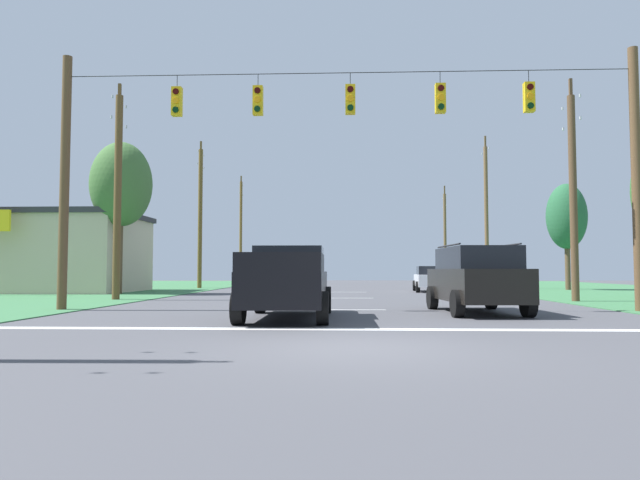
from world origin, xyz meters
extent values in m
plane|color=#47474C|center=(0.00, 0.00, 0.00)|extent=(120.00, 120.00, 0.00)
cube|color=white|center=(0.00, 2.85, 0.00)|extent=(16.08, 0.45, 0.01)
cube|color=white|center=(0.00, 8.85, 0.00)|extent=(2.50, 0.15, 0.01)
cube|color=white|center=(0.00, 16.38, 0.00)|extent=(2.50, 0.15, 0.01)
cube|color=white|center=(0.00, 23.34, 0.00)|extent=(2.50, 0.15, 0.01)
cylinder|color=brown|center=(-9.23, 8.28, 4.18)|extent=(0.30, 0.30, 8.35)
cylinder|color=brown|center=(9.07, 8.28, 4.18)|extent=(0.30, 0.30, 8.35)
cylinder|color=black|center=(-0.08, 8.28, 7.67)|extent=(18.29, 0.02, 0.02)
cylinder|color=black|center=(-5.55, 8.28, 7.47)|extent=(0.02, 0.02, 0.40)
cube|color=yellow|center=(-5.55, 8.28, 6.79)|extent=(0.32, 0.24, 0.95)
cylinder|color=#310503|center=(-5.55, 8.14, 7.08)|extent=(0.20, 0.04, 0.20)
cylinder|color=orange|center=(-5.55, 8.14, 6.78)|extent=(0.20, 0.04, 0.20)
cylinder|color=black|center=(-5.55, 8.14, 6.48)|extent=(0.20, 0.04, 0.20)
cylinder|color=black|center=(-2.89, 8.28, 7.47)|extent=(0.02, 0.02, 0.40)
cube|color=yellow|center=(-2.89, 8.28, 6.79)|extent=(0.32, 0.24, 0.95)
cylinder|color=#310503|center=(-2.89, 8.14, 7.08)|extent=(0.20, 0.04, 0.20)
cylinder|color=orange|center=(-2.89, 8.14, 6.78)|extent=(0.20, 0.04, 0.20)
cylinder|color=black|center=(-2.89, 8.14, 6.48)|extent=(0.20, 0.04, 0.20)
cylinder|color=black|center=(0.11, 8.28, 7.47)|extent=(0.02, 0.02, 0.40)
cube|color=yellow|center=(0.11, 8.28, 6.79)|extent=(0.32, 0.24, 0.95)
cylinder|color=#310503|center=(0.11, 8.14, 7.08)|extent=(0.20, 0.04, 0.20)
cylinder|color=orange|center=(0.11, 8.14, 6.78)|extent=(0.20, 0.04, 0.20)
cylinder|color=black|center=(0.11, 8.14, 6.48)|extent=(0.20, 0.04, 0.20)
cylinder|color=black|center=(2.99, 8.28, 7.47)|extent=(0.02, 0.02, 0.40)
cube|color=yellow|center=(2.99, 8.28, 6.79)|extent=(0.32, 0.24, 0.95)
cylinder|color=#310503|center=(2.99, 8.14, 7.08)|extent=(0.20, 0.04, 0.20)
cylinder|color=orange|center=(2.99, 8.14, 6.78)|extent=(0.20, 0.04, 0.20)
cylinder|color=black|center=(2.99, 8.14, 6.48)|extent=(0.20, 0.04, 0.20)
cylinder|color=black|center=(5.80, 8.28, 7.47)|extent=(0.02, 0.02, 0.40)
cube|color=yellow|center=(5.80, 8.28, 6.79)|extent=(0.32, 0.24, 0.95)
cylinder|color=#310503|center=(5.80, 8.14, 7.08)|extent=(0.20, 0.04, 0.20)
cylinder|color=orange|center=(5.80, 8.14, 6.78)|extent=(0.20, 0.04, 0.20)
cylinder|color=black|center=(5.80, 8.14, 6.48)|extent=(0.20, 0.04, 0.20)
cube|color=black|center=(-1.63, 5.57, 0.82)|extent=(2.03, 5.41, 0.85)
cube|color=black|center=(-1.64, 6.22, 1.60)|extent=(1.86, 1.91, 0.70)
cube|color=black|center=(-2.57, 4.21, 1.48)|extent=(0.11, 2.38, 0.45)
cube|color=black|center=(-0.69, 4.22, 1.48)|extent=(0.11, 2.38, 0.45)
cube|color=black|center=(-1.62, 2.92, 1.48)|extent=(1.96, 0.11, 0.45)
cylinder|color=black|center=(-2.64, 7.40, 0.40)|extent=(0.28, 0.80, 0.80)
cylinder|color=black|center=(-0.64, 7.41, 0.40)|extent=(0.28, 0.80, 0.80)
cylinder|color=black|center=(-2.62, 3.73, 0.40)|extent=(0.28, 0.80, 0.80)
cylinder|color=black|center=(-0.62, 3.74, 0.40)|extent=(0.28, 0.80, 0.80)
cube|color=black|center=(3.88, 7.69, 0.85)|extent=(2.19, 4.89, 0.95)
cube|color=black|center=(3.89, 7.54, 1.66)|extent=(1.96, 3.29, 0.65)
cylinder|color=black|center=(3.04, 7.49, 2.03)|extent=(0.19, 2.72, 0.05)
cylinder|color=black|center=(4.74, 7.58, 2.03)|extent=(0.19, 2.72, 0.05)
cylinder|color=black|center=(2.82, 9.27, 0.38)|extent=(0.30, 0.77, 0.76)
cylinder|color=black|center=(4.77, 9.36, 0.38)|extent=(0.30, 0.77, 0.76)
cylinder|color=black|center=(2.99, 6.01, 0.38)|extent=(0.30, 0.77, 0.76)
cylinder|color=black|center=(4.93, 6.10, 0.38)|extent=(0.30, 0.77, 0.76)
cube|color=silver|center=(5.15, 24.19, 0.67)|extent=(2.07, 4.40, 0.70)
cube|color=black|center=(5.15, 24.19, 1.27)|extent=(1.75, 2.20, 0.50)
cylinder|color=black|center=(5.96, 22.72, 0.32)|extent=(0.26, 0.65, 0.64)
cylinder|color=black|center=(4.16, 22.83, 0.32)|extent=(0.26, 0.65, 0.64)
cylinder|color=black|center=(6.14, 25.55, 0.32)|extent=(0.26, 0.65, 0.64)
cylinder|color=black|center=(4.34, 25.66, 0.32)|extent=(0.26, 0.65, 0.64)
cylinder|color=brown|center=(9.34, 13.75, 4.26)|extent=(0.30, 0.30, 8.53)
cube|color=brown|center=(9.34, 13.75, 8.13)|extent=(0.12, 0.12, 2.23)
cylinder|color=#B2B7BC|center=(9.34, 14.65, 8.25)|extent=(0.08, 0.08, 0.12)
cylinder|color=#B2B7BC|center=(9.34, 12.86, 8.25)|extent=(0.08, 0.08, 0.12)
cube|color=brown|center=(9.34, 13.75, 7.23)|extent=(0.12, 0.12, 2.17)
cylinder|color=#B2B7BC|center=(9.34, 14.62, 7.35)|extent=(0.08, 0.08, 0.12)
cylinder|color=#B2B7BC|center=(9.34, 12.88, 7.35)|extent=(0.08, 0.08, 0.12)
cylinder|color=brown|center=(9.64, 28.82, 4.86)|extent=(0.26, 0.26, 9.73)
cube|color=brown|center=(9.64, 28.82, 9.33)|extent=(0.12, 0.12, 2.30)
cylinder|color=#B2B7BC|center=(9.64, 29.74, 9.45)|extent=(0.08, 0.08, 0.12)
cylinder|color=#B2B7BC|center=(9.64, 27.90, 9.45)|extent=(0.08, 0.08, 0.12)
cylinder|color=brown|center=(9.60, 43.99, 4.27)|extent=(0.27, 0.27, 8.54)
cube|color=brown|center=(9.60, 43.99, 8.14)|extent=(0.12, 0.12, 2.37)
cylinder|color=#B2B7BC|center=(9.60, 44.94, 8.26)|extent=(0.08, 0.08, 0.12)
cylinder|color=#B2B7BC|center=(9.60, 43.05, 8.26)|extent=(0.08, 0.08, 0.12)
cube|color=brown|center=(9.60, 43.99, 7.24)|extent=(0.12, 0.12, 2.14)
cylinder|color=#B2B7BC|center=(9.60, 44.85, 7.36)|extent=(0.08, 0.08, 0.12)
cylinder|color=#B2B7BC|center=(9.60, 43.14, 7.36)|extent=(0.08, 0.08, 0.12)
cylinder|color=brown|center=(-9.93, 14.32, 4.48)|extent=(0.32, 0.32, 8.96)
cube|color=brown|center=(-9.93, 14.32, 8.56)|extent=(0.12, 0.12, 1.85)
cylinder|color=#B2B7BC|center=(-9.93, 15.06, 8.68)|extent=(0.08, 0.08, 0.12)
cylinder|color=#B2B7BC|center=(-9.93, 13.57, 8.68)|extent=(0.08, 0.08, 0.12)
cube|color=brown|center=(-9.93, 14.32, 7.66)|extent=(0.12, 0.12, 2.04)
cylinder|color=#B2B7BC|center=(-9.93, 15.13, 7.78)|extent=(0.08, 0.08, 0.12)
cylinder|color=#B2B7BC|center=(-9.93, 13.50, 7.78)|extent=(0.08, 0.08, 0.12)
cylinder|color=brown|center=(-10.20, 29.45, 4.93)|extent=(0.30, 0.30, 9.85)
cube|color=brown|center=(-10.20, 29.45, 9.45)|extent=(0.12, 0.12, 1.98)
cylinder|color=#B2B7BC|center=(-10.20, 30.24, 9.57)|extent=(0.08, 0.08, 0.12)
cylinder|color=#B2B7BC|center=(-10.20, 28.66, 9.57)|extent=(0.08, 0.08, 0.12)
cube|color=brown|center=(-10.20, 29.45, 8.55)|extent=(0.12, 0.12, 2.17)
cylinder|color=#B2B7BC|center=(-10.20, 30.32, 8.67)|extent=(0.08, 0.08, 0.12)
cylinder|color=#B2B7BC|center=(-10.20, 28.58, 8.67)|extent=(0.08, 0.08, 0.12)
cylinder|color=brown|center=(-9.85, 43.31, 4.87)|extent=(0.26, 0.26, 9.74)
cube|color=brown|center=(-9.85, 43.31, 9.34)|extent=(0.12, 0.12, 1.91)
cylinder|color=#B2B7BC|center=(-9.85, 44.08, 9.46)|extent=(0.08, 0.08, 0.12)
cylinder|color=#B2B7BC|center=(-9.85, 42.55, 9.46)|extent=(0.08, 0.08, 0.12)
cube|color=brown|center=(-9.85, 43.31, 8.44)|extent=(0.12, 0.12, 2.19)
cylinder|color=#B2B7BC|center=(-9.85, 44.19, 8.56)|extent=(0.08, 0.08, 0.12)
cylinder|color=#B2B7BC|center=(-9.85, 42.44, 8.56)|extent=(0.08, 0.08, 0.12)
cylinder|color=brown|center=(-12.12, 20.10, 2.34)|extent=(0.28, 0.28, 4.68)
ellipsoid|color=#406833|center=(-12.12, 20.10, 5.94)|extent=(3.27, 3.27, 4.58)
cylinder|color=brown|center=(14.27, 26.94, 1.79)|extent=(0.33, 0.33, 3.59)
ellipsoid|color=#255C37|center=(14.27, 26.94, 4.75)|extent=(2.50, 2.50, 4.22)
cube|color=beige|center=(-18.13, 22.67, 2.16)|extent=(11.42, 7.07, 4.31)
cube|color=#2D2D33|center=(-18.13, 22.67, 4.46)|extent=(11.72, 7.37, 0.30)
camera|label=1|loc=(-0.15, -9.49, 1.30)|focal=31.40mm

